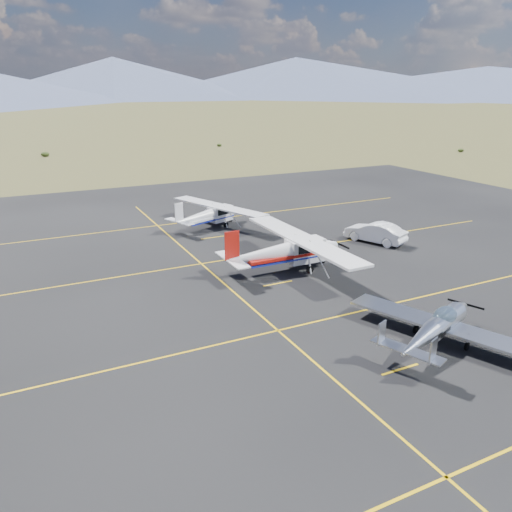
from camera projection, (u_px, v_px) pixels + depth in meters
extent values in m
plane|color=#383D1C|center=(399.00, 323.00, 25.71)|extent=(1600.00, 1600.00, 0.00)
cube|color=black|center=(323.00, 278.00, 31.65)|extent=(72.00, 72.00, 0.02)
cube|color=#B9BBC0|center=(444.00, 325.00, 23.74)|extent=(4.85, 9.27, 0.12)
ellipsoid|color=#99BFD8|center=(445.00, 316.00, 23.58)|extent=(1.95, 1.54, 0.85)
cube|color=#B9BBC0|center=(407.00, 350.00, 20.94)|extent=(1.83, 3.17, 0.06)
cube|color=#B9BBC0|center=(433.00, 351.00, 19.95)|extent=(0.56, 0.27, 1.04)
cube|color=#B9BBC0|center=(382.00, 333.00, 21.41)|extent=(0.56, 0.27, 1.04)
cylinder|color=black|center=(456.00, 325.00, 25.10)|extent=(0.36, 0.22, 0.35)
cylinder|color=black|center=(467.00, 346.00, 22.98)|extent=(0.43, 0.26, 0.42)
cylinder|color=black|center=(416.00, 329.00, 24.57)|extent=(0.43, 0.26, 0.42)
cube|color=silver|center=(305.00, 250.00, 33.28)|extent=(2.50, 1.33, 1.53)
cube|color=silver|center=(302.00, 239.00, 32.93)|extent=(1.88, 12.48, 0.16)
cube|color=black|center=(305.00, 246.00, 33.18)|extent=(1.83, 1.37, 0.62)
cube|color=#AA150E|center=(286.00, 255.00, 32.69)|extent=(5.68, 1.38, 0.20)
cube|color=#AA150E|center=(232.00, 246.00, 30.67)|extent=(0.96, 0.09, 1.81)
cube|color=silver|center=(232.00, 259.00, 30.96)|extent=(0.89, 3.63, 0.07)
cylinder|color=black|center=(323.00, 261.00, 34.23)|extent=(0.41, 0.12, 0.41)
cylinder|color=black|center=(310.00, 270.00, 32.44)|extent=(0.50, 0.15, 0.50)
cylinder|color=black|center=(291.00, 259.00, 34.45)|extent=(0.50, 0.15, 0.50)
cube|color=silver|center=(220.00, 213.00, 43.57)|extent=(2.36, 1.77, 1.29)
cube|color=silver|center=(218.00, 206.00, 43.22)|extent=(5.09, 10.40, 0.13)
cube|color=black|center=(220.00, 210.00, 43.49)|extent=(1.84, 1.61, 0.53)
cube|color=silver|center=(210.00, 217.00, 42.75)|extent=(4.88, 2.73, 0.17)
cube|color=silver|center=(179.00, 212.00, 40.17)|extent=(0.79, 0.35, 1.53)
cube|color=silver|center=(179.00, 222.00, 40.42)|extent=(1.75, 3.12, 0.06)
cylinder|color=black|center=(231.00, 220.00, 44.70)|extent=(0.36, 0.21, 0.35)
cylinder|color=black|center=(226.00, 225.00, 42.98)|extent=(0.44, 0.26, 0.42)
cylinder|color=black|center=(210.00, 221.00, 44.28)|extent=(0.44, 0.26, 0.42)
imported|color=white|center=(375.00, 232.00, 38.74)|extent=(3.39, 5.02, 1.57)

